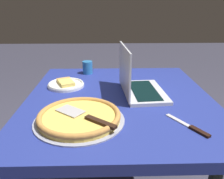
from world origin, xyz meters
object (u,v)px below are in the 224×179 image
at_px(dining_table, 119,110).
at_px(drink_cup, 88,67).
at_px(laptop, 137,84).
at_px(pizza_plate, 66,84).
at_px(table_knife, 191,127).
at_px(pizza_tray, 79,117).

bearing_deg(dining_table, drink_cup, 25.26).
relative_size(laptop, pizza_plate, 1.67).
bearing_deg(laptop, table_knife, -154.78).
height_order(pizza_tray, table_knife, pizza_tray).
bearing_deg(pizza_tray, laptop, -43.45).
height_order(laptop, table_knife, laptop).
height_order(dining_table, pizza_tray, pizza_tray).
bearing_deg(pizza_plate, dining_table, -118.07).
distance_m(pizza_plate, drink_cup, 0.27).
distance_m(laptop, pizza_plate, 0.42).
relative_size(dining_table, table_knife, 5.52).
distance_m(laptop, table_knife, 0.40).
bearing_deg(pizza_tray, dining_table, -35.32).
distance_m(pizza_plate, table_knife, 0.75).
distance_m(laptop, pizza_tray, 0.40).
distance_m(dining_table, table_knife, 0.43).
bearing_deg(dining_table, laptop, -69.21).
xyz_separation_m(table_knife, drink_cup, (0.74, 0.46, 0.04)).
bearing_deg(dining_table, pizza_plate, 61.93).
relative_size(pizza_tray, drink_cup, 4.39).
bearing_deg(drink_cup, table_knife, -148.04).
bearing_deg(pizza_plate, drink_cup, -23.67).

